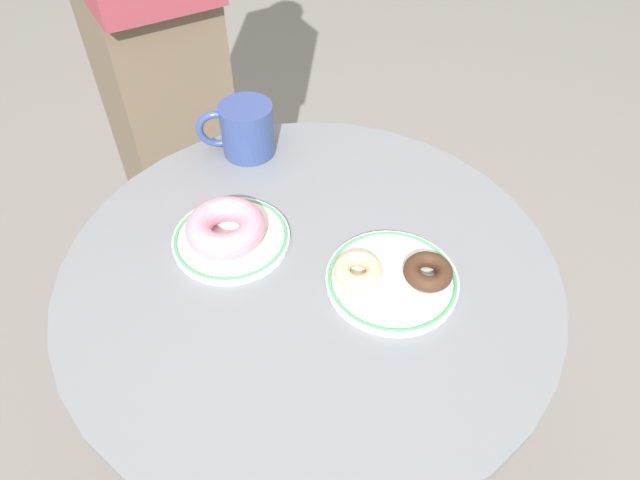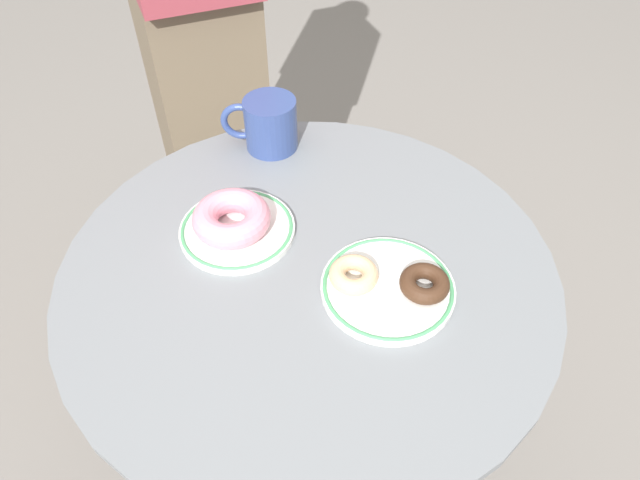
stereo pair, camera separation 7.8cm
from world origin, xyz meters
name	(u,v)px [view 1 (the left image)]	position (x,y,z in m)	size (l,w,h in m)	color
ground_plane	(313,471)	(0.00, 0.00, -0.01)	(7.00, 7.00, 0.02)	gray
cafe_table	(311,352)	(0.00, 0.00, 0.51)	(0.71, 0.71, 0.74)	slate
plate_left	(231,238)	(-0.11, 0.05, 0.75)	(0.17, 0.17, 0.01)	white
plate_right	(392,280)	(0.11, -0.03, 0.75)	(0.18, 0.18, 0.01)	white
donut_pink_frosted	(225,227)	(-0.12, 0.05, 0.77)	(0.12, 0.12, 0.04)	pink
donut_chocolate	(428,272)	(0.16, -0.03, 0.76)	(0.07, 0.07, 0.02)	#422819
donut_glazed	(358,271)	(0.07, -0.03, 0.76)	(0.07, 0.07, 0.02)	#E0B789
coffee_mug	(245,129)	(-0.11, 0.27, 0.79)	(0.13, 0.09, 0.09)	#334784
person_figure	(147,29)	(-0.33, 0.58, 0.81)	(0.38, 0.45, 1.65)	brown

